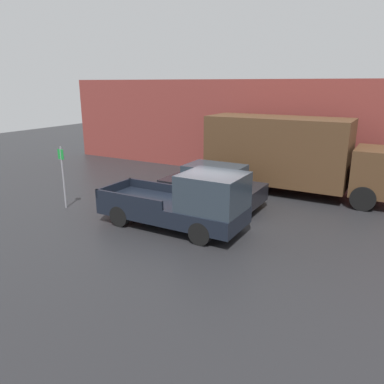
% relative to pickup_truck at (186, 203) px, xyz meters
% --- Properties ---
extents(ground_plane, '(60.00, 60.00, 0.00)m').
position_rel_pickup_truck_xyz_m(ground_plane, '(0.45, 0.81, -0.97)').
color(ground_plane, '#232326').
extents(building_wall, '(28.00, 0.15, 5.09)m').
position_rel_pickup_truck_xyz_m(building_wall, '(0.45, 8.81, 1.57)').
color(building_wall, brown).
rests_on(building_wall, ground).
extents(pickup_truck, '(5.21, 1.98, 2.11)m').
position_rel_pickup_truck_xyz_m(pickup_truck, '(0.00, 0.00, 0.00)').
color(pickup_truck, black).
rests_on(pickup_truck, ground).
extents(car, '(4.22, 1.85, 1.71)m').
position_rel_pickup_truck_xyz_m(car, '(-0.43, 2.88, -0.11)').
color(car, black).
rests_on(car, ground).
extents(delivery_truck, '(8.37, 2.43, 3.43)m').
position_rel_pickup_truck_xyz_m(delivery_truck, '(1.79, 6.31, 0.87)').
color(delivery_truck, '#4C331E').
rests_on(delivery_truck, ground).
extents(parking_sign, '(0.30, 0.07, 2.51)m').
position_rel_pickup_truck_xyz_m(parking_sign, '(-5.47, -0.38, 0.44)').
color(parking_sign, gray).
rests_on(parking_sign, ground).
extents(newspaper_box, '(0.45, 0.40, 1.14)m').
position_rel_pickup_truck_xyz_m(newspaper_box, '(-0.89, 8.49, -0.40)').
color(newspaper_box, red).
rests_on(newspaper_box, ground).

